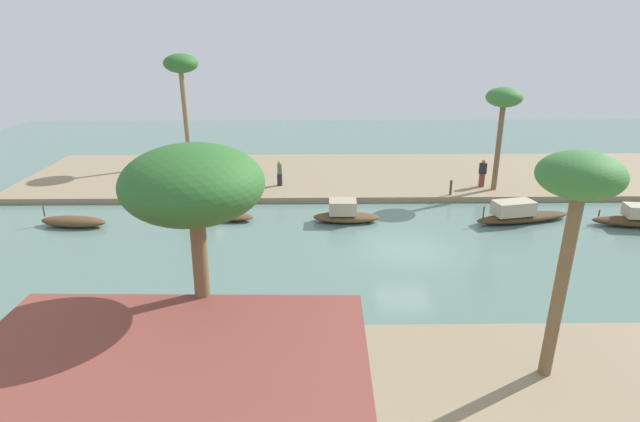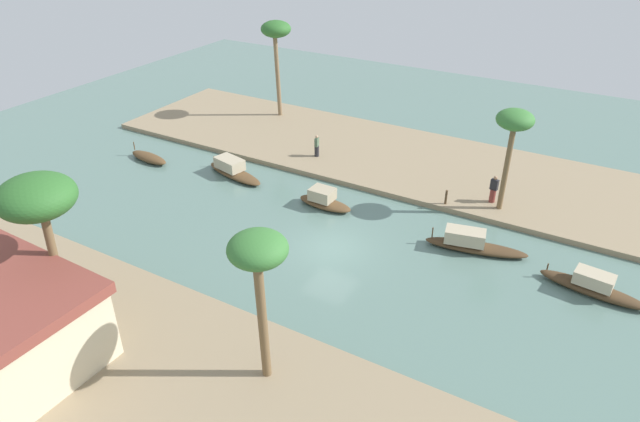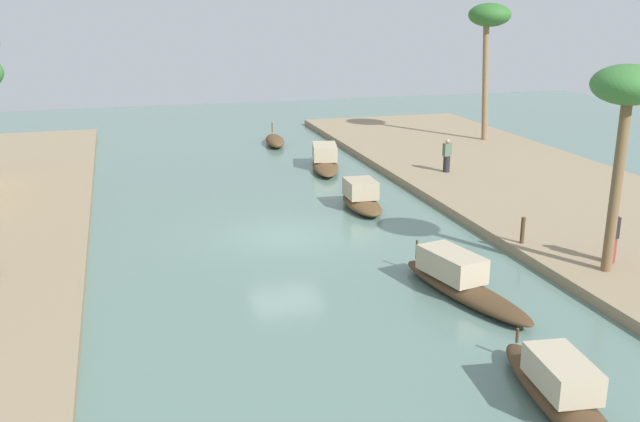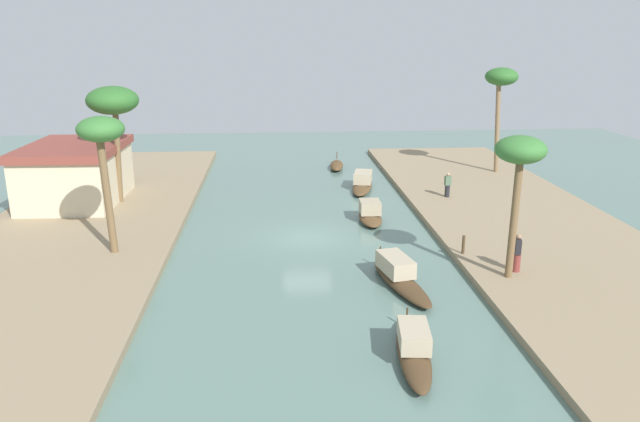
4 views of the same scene
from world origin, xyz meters
name	(u,v)px [view 4 (image 4 of 4)]	position (x,y,z in m)	size (l,w,h in m)	color
river_water	(307,238)	(0.00, 0.00, 0.00)	(69.63, 69.63, 0.00)	slate
riverbank_left	(531,229)	(0.00, -12.02, 0.17)	(45.59, 10.67, 0.33)	#937F60
riverbank_right	(70,240)	(0.00, 12.02, 0.17)	(45.59, 10.67, 0.33)	#937F60
sampan_midstream	(413,347)	(-12.46, -2.79, 0.42)	(4.98, 1.59, 1.15)	#47331E
sampan_near_left_bank	(370,214)	(2.56, -3.72, 0.44)	(3.47, 1.34, 1.17)	brown
sampan_downstream_large	(399,276)	(-6.48, -3.53, 0.44)	(5.38, 2.22, 1.17)	#47331E
sampan_foreground	(337,165)	(16.37, -3.23, 0.27)	(3.50, 1.39, 1.06)	brown
sampan_open_hull	(363,183)	(9.86, -4.34, 0.44)	(5.02, 2.29, 1.15)	brown
person_on_near_bank	(517,255)	(-6.11, -8.74, 1.10)	(0.48, 0.42, 1.70)	brown
person_by_mooring	(448,186)	(6.26, -9.19, 1.03)	(0.37, 0.42, 1.56)	#232328
mooring_post	(463,245)	(-3.80, -7.12, 0.78)	(0.14, 0.14, 0.89)	#4C3823
palm_tree_left_near	(520,156)	(-6.69, -8.21, 5.53)	(2.05, 2.05, 6.03)	brown
palm_tree_left_far	(501,81)	(13.05, -14.66, 6.92)	(2.32, 2.32, 7.57)	#7F6647
palm_tree_right_tall	(113,103)	(6.72, 11.00, 6.33)	(3.01, 3.01, 6.98)	brown
palm_tree_right_short	(101,137)	(-2.30, 9.32, 5.80)	(2.10, 2.10, 6.40)	brown
riverside_building	(76,173)	(6.97, 13.66, 2.12)	(7.62, 5.59, 3.52)	beige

